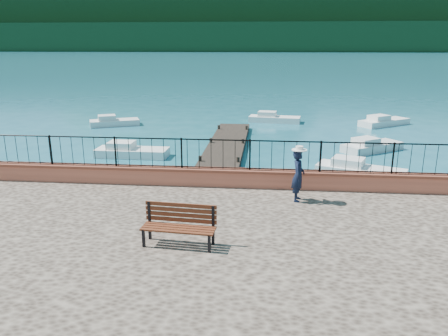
% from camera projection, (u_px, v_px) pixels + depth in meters
% --- Properties ---
extents(ground, '(2000.00, 2000.00, 0.00)m').
position_uv_depth(ground, '(254.00, 279.00, 10.89)').
color(ground, '#19596B').
rests_on(ground, ground).
extents(parapet, '(28.00, 0.46, 0.58)m').
position_uv_depth(parapet, '(259.00, 178.00, 14.01)').
color(parapet, '#CB6549').
rests_on(parapet, promenade).
extents(railing, '(27.00, 0.05, 0.95)m').
position_uv_depth(railing, '(259.00, 155.00, 13.80)').
color(railing, black).
rests_on(railing, parapet).
extents(dock, '(2.00, 16.00, 0.30)m').
position_uv_depth(dock, '(223.00, 154.00, 22.51)').
color(dock, '#2D231C').
rests_on(dock, ground).
extents(far_forest, '(900.00, 60.00, 18.00)m').
position_uv_depth(far_forest, '(269.00, 38.00, 295.27)').
color(far_forest, black).
rests_on(far_forest, ground).
extents(foothills, '(900.00, 120.00, 44.00)m').
position_uv_depth(foothills, '(270.00, 21.00, 349.05)').
color(foothills, black).
rests_on(foothills, ground).
extents(park_bench, '(1.73, 0.70, 0.94)m').
position_uv_depth(park_bench, '(179.00, 233.00, 9.99)').
color(park_bench, black).
rests_on(park_bench, promenade).
extents(person, '(0.43, 0.60, 1.53)m').
position_uv_depth(person, '(298.00, 176.00, 12.69)').
color(person, black).
rests_on(person, promenade).
extents(hat, '(0.44, 0.44, 0.12)m').
position_uv_depth(hat, '(299.00, 148.00, 12.46)').
color(hat, white).
rests_on(hat, person).
extents(boat_0, '(3.72, 1.36, 0.80)m').
position_uv_depth(boat_0, '(132.00, 149.00, 22.55)').
color(boat_0, white).
rests_on(boat_0, ground).
extents(boat_1, '(3.98, 2.63, 0.80)m').
position_uv_depth(boat_1, '(361.00, 168.00, 19.19)').
color(boat_1, white).
rests_on(boat_1, ground).
extents(boat_2, '(3.60, 3.05, 0.80)m').
position_uv_depth(boat_2, '(372.00, 144.00, 23.73)').
color(boat_2, silver).
rests_on(boat_2, ground).
extents(boat_3, '(3.61, 2.54, 0.80)m').
position_uv_depth(boat_3, '(114.00, 120.00, 30.98)').
color(boat_3, silver).
rests_on(boat_3, ground).
extents(boat_4, '(3.88, 1.80, 0.80)m').
position_uv_depth(boat_4, '(275.00, 117.00, 32.37)').
color(boat_4, silver).
rests_on(boat_4, ground).
extents(boat_5, '(3.96, 3.35, 0.80)m').
position_uv_depth(boat_5, '(384.00, 120.00, 31.10)').
color(boat_5, white).
rests_on(boat_5, ground).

